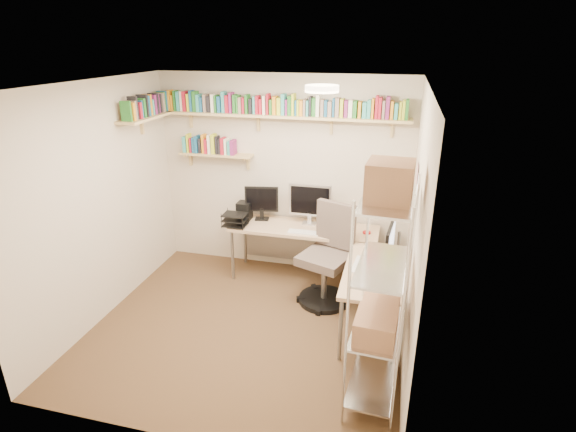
% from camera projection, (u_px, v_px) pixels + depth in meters
% --- Properties ---
extents(ground, '(3.20, 3.20, 0.00)m').
position_uv_depth(ground, '(248.00, 327.00, 4.79)').
color(ground, '#4F3422').
rests_on(ground, ground).
extents(room_shell, '(3.24, 3.04, 2.52)m').
position_uv_depth(room_shell, '(243.00, 189.00, 4.23)').
color(room_shell, beige).
rests_on(room_shell, ground).
extents(wall_shelves, '(3.12, 1.09, 0.80)m').
position_uv_depth(wall_shelves, '(244.00, 115.00, 5.32)').
color(wall_shelves, '#DDBB7C').
rests_on(wall_shelves, ground).
extents(corner_desk, '(2.17, 1.80, 1.23)m').
position_uv_depth(corner_desk, '(311.00, 236.00, 5.28)').
color(corner_desk, tan).
rests_on(corner_desk, ground).
extents(office_chair, '(0.66, 0.67, 1.16)m').
position_uv_depth(office_chair, '(328.00, 262.00, 5.13)').
color(office_chair, black).
rests_on(office_chair, ground).
extents(wire_rack, '(0.45, 0.84, 2.08)m').
position_uv_depth(wire_rack, '(382.00, 273.00, 3.44)').
color(wire_rack, silver).
rests_on(wire_rack, ground).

